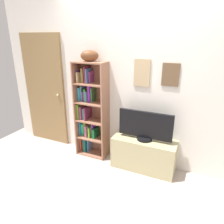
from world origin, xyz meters
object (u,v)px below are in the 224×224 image
Objects in this scene: bookshelf at (90,111)px; football at (90,56)px; tv_stand at (144,154)px; television at (145,126)px; door at (45,91)px.

football is at bearing -29.24° from bookshelf.
television is (0.00, 0.00, 0.45)m from tv_stand.
football is (0.05, -0.03, 0.88)m from bookshelf.
football is at bearing 177.02° from tv_stand.
door is (-0.96, 0.08, 0.23)m from bookshelf.
bookshelf is 5.88× the size of football.
television is 0.40× the size of door.
bookshelf is 1.67× the size of tv_stand.
television is (0.95, -0.08, -0.06)m from bookshelf.
bookshelf is 1.99× the size of television.
tv_stand is at bearing -4.65° from bookshelf.
television is 1.94m from door.
television is at bearing -4.58° from bookshelf.
door reaches higher than tv_stand.
bookshelf is 0.88m from football.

